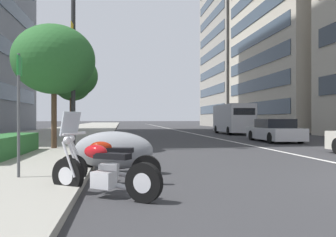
# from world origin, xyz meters

# --- Properties ---
(sidewalk_right_plaza) EXTENTS (160.00, 8.67, 0.15)m
(sidewalk_right_plaza) POSITION_xyz_m (30.00, 11.58, 0.07)
(sidewalk_right_plaza) COLOR gray
(sidewalk_right_plaza) RESTS_ON ground
(lane_centre_stripe) EXTENTS (110.00, 0.16, 0.01)m
(lane_centre_stripe) POSITION_xyz_m (35.00, 0.00, 0.00)
(lane_centre_stripe) COLOR silver
(lane_centre_stripe) RESTS_ON ground
(motorcycle_mid_row) EXTENTS (1.34, 1.93, 1.48)m
(motorcycle_mid_row) POSITION_xyz_m (0.16, 6.85, 0.44)
(motorcycle_mid_row) COLOR black
(motorcycle_mid_row) RESTS_ON ground
(motorcycle_second_in_row) EXTENTS (0.71, 2.13, 1.08)m
(motorcycle_second_in_row) POSITION_xyz_m (1.39, 6.79, 0.41)
(motorcycle_second_in_row) COLOR black
(motorcycle_second_in_row) RESTS_ON ground
(motorcycle_by_sign_pole) EXTENTS (1.33, 2.15, 1.04)m
(motorcycle_by_sign_pole) POSITION_xyz_m (2.82, 6.73, 0.57)
(motorcycle_by_sign_pole) COLOR gray
(motorcycle_by_sign_pole) RESTS_ON ground
(car_mid_block_traffic) EXTENTS (4.59, 2.00, 1.35)m
(car_mid_block_traffic) POSITION_xyz_m (13.72, -2.45, 0.62)
(car_mid_block_traffic) COLOR #B7B7BC
(car_mid_block_traffic) RESTS_ON ground
(delivery_van_ahead) EXTENTS (5.99, 2.28, 2.61)m
(delivery_van_ahead) POSITION_xyz_m (24.07, -3.30, 1.40)
(delivery_van_ahead) COLOR #B7B7BC
(delivery_van_ahead) RESTS_ON ground
(parking_sign_by_curb) EXTENTS (0.32, 0.06, 2.55)m
(parking_sign_by_curb) POSITION_xyz_m (1.60, 8.61, 1.68)
(parking_sign_by_curb) COLOR #47494C
(parking_sign_by_curb) RESTS_ON sidewalk_right_plaza
(street_lamp_with_banners) EXTENTS (1.26, 2.48, 7.58)m
(street_lamp_with_banners) POSITION_xyz_m (9.19, 8.16, 4.77)
(street_lamp_with_banners) COLOR #232326
(street_lamp_with_banners) RESTS_ON sidewalk_right_plaza
(clipped_hedge_bed) EXTENTS (5.16, 1.10, 0.66)m
(clipped_hedge_bed) POSITION_xyz_m (6.04, 10.35, 0.48)
(clipped_hedge_bed) COLOR #28602D
(clipped_hedge_bed) RESTS_ON sidewalk_right_plaza
(street_tree_near_plaza_corner) EXTENTS (3.35, 3.35, 5.07)m
(street_tree_near_plaza_corner) POSITION_xyz_m (8.95, 9.27, 3.78)
(street_tree_near_plaza_corner) COLOR #473323
(street_tree_near_plaza_corner) RESTS_ON sidewalk_right_plaza
(street_tree_by_lamp_post) EXTENTS (3.19, 3.19, 5.18)m
(street_tree_by_lamp_post) POSITION_xyz_m (16.07, 9.55, 3.97)
(street_tree_by_lamp_post) COLOR #473323
(street_tree_by_lamp_post) RESTS_ON sidewalk_right_plaza
(street_tree_mid_sidewalk) EXTENTS (3.05, 3.05, 5.38)m
(street_tree_mid_sidewalk) POSITION_xyz_m (25.78, 10.78, 4.22)
(street_tree_mid_sidewalk) COLOR #473323
(street_tree_mid_sidewalk) RESTS_ON sidewalk_right_plaza
(office_tower_mid_left) EXTENTS (18.32, 14.44, 37.84)m
(office_tower_mid_left) POSITION_xyz_m (54.66, -16.41, 18.92)
(office_tower_mid_left) COLOR gray
(office_tower_mid_left) RESTS_ON ground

